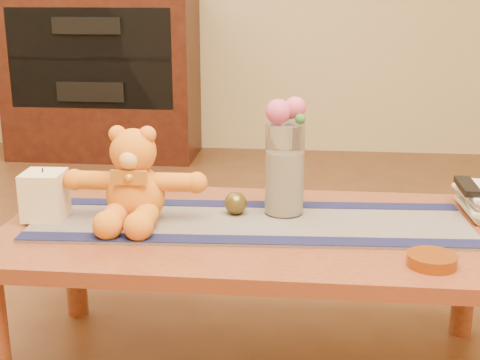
# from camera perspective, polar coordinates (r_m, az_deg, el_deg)

# --- Properties ---
(coffee_table_top) EXTENTS (1.40, 0.70, 0.04)m
(coffee_table_top) POSITION_cam_1_polar(r_m,az_deg,el_deg) (1.83, 1.56, -4.56)
(coffee_table_top) COLOR maroon
(coffee_table_top) RESTS_ON floor
(table_leg_bl) EXTENTS (0.07, 0.07, 0.41)m
(table_leg_bl) POSITION_cam_1_polar(r_m,az_deg,el_deg) (2.31, -14.05, -6.51)
(table_leg_bl) COLOR maroon
(table_leg_bl) RESTS_ON floor
(table_leg_br) EXTENTS (0.07, 0.07, 0.41)m
(table_leg_br) POSITION_cam_1_polar(r_m,az_deg,el_deg) (2.24, 18.84, -7.67)
(table_leg_br) COLOR maroon
(table_leg_br) RESTS_ON floor
(persian_runner) EXTENTS (1.22, 0.41, 0.01)m
(persian_runner) POSITION_cam_1_polar(r_m,az_deg,el_deg) (1.84, 0.88, -3.66)
(persian_runner) COLOR #19163F
(persian_runner) RESTS_ON coffee_table_top
(runner_border_near) EXTENTS (1.20, 0.13, 0.00)m
(runner_border_near) POSITION_cam_1_polar(r_m,az_deg,el_deg) (1.70, 0.72, -5.17)
(runner_border_near) COLOR #131539
(runner_border_near) RESTS_ON persian_runner
(runner_border_far) EXTENTS (1.20, 0.13, 0.00)m
(runner_border_far) POSITION_cam_1_polar(r_m,az_deg,el_deg) (1.97, 1.02, -2.08)
(runner_border_far) COLOR #131539
(runner_border_far) RESTS_ON persian_runner
(teddy_bear) EXTENTS (0.37, 0.31, 0.25)m
(teddy_bear) POSITION_cam_1_polar(r_m,az_deg,el_deg) (1.84, -9.03, 0.34)
(teddy_bear) COLOR orange
(teddy_bear) RESTS_ON persian_runner
(pillar_candle) EXTENTS (0.12, 0.12, 0.13)m
(pillar_candle) POSITION_cam_1_polar(r_m,az_deg,el_deg) (1.92, -16.45, -1.25)
(pillar_candle) COLOR beige
(pillar_candle) RESTS_ON persian_runner
(candle_wick) EXTENTS (0.00, 0.00, 0.01)m
(candle_wick) POSITION_cam_1_polar(r_m,az_deg,el_deg) (1.90, -16.62, 0.82)
(candle_wick) COLOR black
(candle_wick) RESTS_ON pillar_candle
(glass_vase) EXTENTS (0.11, 0.11, 0.26)m
(glass_vase) POSITION_cam_1_polar(r_m,az_deg,el_deg) (1.86, 3.85, 0.93)
(glass_vase) COLOR silver
(glass_vase) RESTS_ON persian_runner
(potpourri_fill) EXTENTS (0.09, 0.09, 0.18)m
(potpourri_fill) POSITION_cam_1_polar(r_m,az_deg,el_deg) (1.88, 3.83, -0.22)
(potpourri_fill) COLOR beige
(potpourri_fill) RESTS_ON glass_vase
(rose_left) EXTENTS (0.07, 0.07, 0.07)m
(rose_left) POSITION_cam_1_polar(r_m,az_deg,el_deg) (1.82, 3.31, 5.88)
(rose_left) COLOR #CE4879
(rose_left) RESTS_ON glass_vase
(rose_right) EXTENTS (0.06, 0.06, 0.06)m
(rose_right) POSITION_cam_1_polar(r_m,az_deg,el_deg) (1.83, 4.75, 6.24)
(rose_right) COLOR #CE4879
(rose_right) RESTS_ON glass_vase
(blue_flower_back) EXTENTS (0.04, 0.04, 0.04)m
(blue_flower_back) POSITION_cam_1_polar(r_m,az_deg,el_deg) (1.86, 4.30, 5.90)
(blue_flower_back) COLOR #5558B8
(blue_flower_back) RESTS_ON glass_vase
(blue_flower_side) EXTENTS (0.04, 0.04, 0.04)m
(blue_flower_side) POSITION_cam_1_polar(r_m,az_deg,el_deg) (1.85, 3.03, 5.60)
(blue_flower_side) COLOR #5558B8
(blue_flower_side) RESTS_ON glass_vase
(leaf_sprig) EXTENTS (0.03, 0.03, 0.03)m
(leaf_sprig) POSITION_cam_1_polar(r_m,az_deg,el_deg) (1.81, 5.19, 5.25)
(leaf_sprig) COLOR #33662D
(leaf_sprig) RESTS_ON glass_vase
(bronze_ball) EXTENTS (0.08, 0.08, 0.06)m
(bronze_ball) POSITION_cam_1_polar(r_m,az_deg,el_deg) (1.88, -0.37, -2.01)
(bronze_ball) COLOR #51431B
(bronze_ball) RESTS_ON persian_runner
(book_bottom) EXTENTS (0.18, 0.23, 0.02)m
(book_bottom) POSITION_cam_1_polar(r_m,az_deg,el_deg) (2.02, 18.71, -2.45)
(book_bottom) COLOR beige
(book_bottom) RESTS_ON coffee_table_top
(book_lower) EXTENTS (0.18, 0.24, 0.02)m
(book_lower) POSITION_cam_1_polar(r_m,az_deg,el_deg) (2.02, 18.92, -1.98)
(book_lower) COLOR beige
(book_lower) RESTS_ON book_bottom
(book_upper) EXTENTS (0.19, 0.24, 0.02)m
(book_upper) POSITION_cam_1_polar(r_m,az_deg,el_deg) (2.01, 18.63, -1.40)
(book_upper) COLOR beige
(book_upper) RESTS_ON book_lower
(book_top) EXTENTS (0.18, 0.23, 0.02)m
(book_top) POSITION_cam_1_polar(r_m,az_deg,el_deg) (2.01, 18.98, -0.93)
(book_top) COLOR beige
(book_top) RESTS_ON book_upper
(tv_remote) EXTENTS (0.05, 0.16, 0.02)m
(tv_remote) POSITION_cam_1_polar(r_m,az_deg,el_deg) (1.99, 18.96, -0.52)
(tv_remote) COLOR black
(tv_remote) RESTS_ON book_top
(amber_dish) EXTENTS (0.15, 0.15, 0.03)m
(amber_dish) POSITION_cam_1_polar(r_m,az_deg,el_deg) (1.63, 16.17, -6.63)
(amber_dish) COLOR #BF5914
(amber_dish) RESTS_ON coffee_table_top
(media_cabinet) EXTENTS (1.20, 0.50, 1.10)m
(media_cabinet) POSITION_cam_1_polar(r_m,az_deg,el_deg) (4.42, -11.75, 9.07)
(media_cabinet) COLOR black
(media_cabinet) RESTS_ON floor
(cabinet_cavity) EXTENTS (1.02, 0.03, 0.61)m
(cabinet_cavity) POSITION_cam_1_polar(r_m,az_deg,el_deg) (4.19, -12.80, 10.13)
(cabinet_cavity) COLOR black
(cabinet_cavity) RESTS_ON media_cabinet
(cabinet_shelf) EXTENTS (1.02, 0.20, 0.02)m
(cabinet_shelf) POSITION_cam_1_polar(r_m,az_deg,el_deg) (4.27, -12.44, 10.26)
(cabinet_shelf) COLOR black
(cabinet_shelf) RESTS_ON media_cabinet
(stereo_upper) EXTENTS (0.42, 0.28, 0.10)m
(stereo_upper) POSITION_cam_1_polar(r_m,az_deg,el_deg) (4.27, -12.52, 12.93)
(stereo_upper) COLOR black
(stereo_upper) RESTS_ON media_cabinet
(stereo_lower) EXTENTS (0.42, 0.28, 0.12)m
(stereo_lower) POSITION_cam_1_polar(r_m,az_deg,el_deg) (4.31, -12.20, 7.68)
(stereo_lower) COLOR black
(stereo_lower) RESTS_ON media_cabinet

